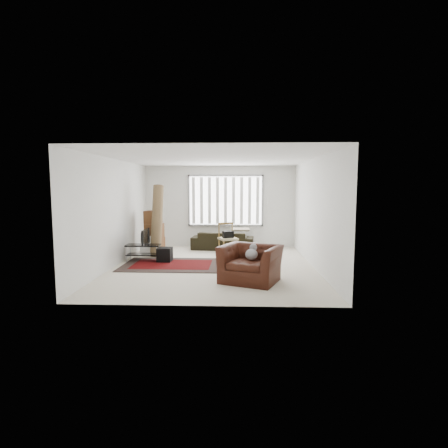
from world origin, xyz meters
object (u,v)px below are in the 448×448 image
(moving_boxes, at_px, (154,234))
(tv_stand, at_px, (143,249))
(sofa, at_px, (223,238))
(armchair, at_px, (251,261))
(side_chair, at_px, (228,237))

(moving_boxes, bearing_deg, tv_stand, -91.93)
(sofa, height_order, armchair, armchair)
(tv_stand, distance_m, sofa, 2.82)
(tv_stand, distance_m, moving_boxes, 1.13)
(moving_boxes, bearing_deg, sofa, 21.86)
(moving_boxes, distance_m, side_chair, 2.23)
(sofa, distance_m, side_chair, 0.86)
(sofa, distance_m, armchair, 3.94)
(moving_boxes, height_order, sofa, moving_boxes)
(sofa, relative_size, side_chair, 2.11)
(tv_stand, bearing_deg, moving_boxes, 88.07)
(tv_stand, xyz_separation_m, moving_boxes, (0.04, 1.10, 0.27))
(tv_stand, bearing_deg, side_chair, 25.52)
(tv_stand, bearing_deg, sofa, 42.69)
(side_chair, bearing_deg, tv_stand, -175.85)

